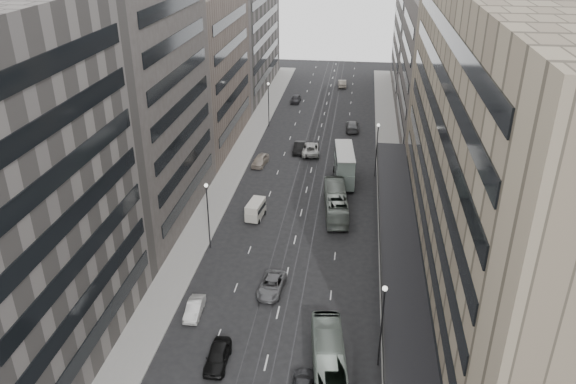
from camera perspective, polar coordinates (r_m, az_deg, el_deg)
The scene contains 26 objects.
ground at distance 55.81m, azimuth -1.18°, elevation -12.77°, with size 220.00×220.00×0.00m, color black.
sidewalk_right at distance 87.84m, azimuth 10.28°, elevation 2.23°, with size 4.00×125.00×0.15m, color gray.
sidewalk_left at distance 89.67m, azimuth -5.21°, elevation 3.06°, with size 4.00×125.00×0.15m, color gray.
department_store at distance 56.66m, azimuth 22.00°, elevation 3.38°, with size 19.20×60.00×30.00m.
building_right_mid at distance 98.77m, azimuth 16.20°, elevation 11.62°, with size 15.00×28.00×24.00m, color #433E3A.
building_right_far at distance 127.52m, azimuth 14.59°, elevation 15.83°, with size 15.00×32.00×28.00m, color slate.
building_left_b at distance 70.42m, azimuth -16.74°, elevation 10.19°, with size 15.00×26.00×34.00m, color #433E3A.
building_left_c at distance 95.99m, azimuth -10.09°, elevation 12.15°, with size 15.00×28.00×25.00m, color #66584F.
building_left_d at distance 126.91m, azimuth -5.72°, elevation 16.46°, with size 15.00×38.00×28.00m, color slate.
lamp_right_near at distance 48.33m, azimuth 9.56°, elevation -12.43°, with size 0.44×0.44×8.32m.
lamp_right_far at distance 83.48m, azimuth 9.04°, elevation 4.85°, with size 0.44×0.44×8.32m.
lamp_left_near at distance 64.63m, azimuth -8.16°, elevation -1.65°, with size 0.44×0.44×8.32m.
lamp_left_far at distance 103.67m, azimuth -1.99°, elevation 9.38°, with size 0.44×0.44×8.32m.
bus_near at distance 49.15m, azimuth 4.19°, elevation -16.92°, with size 2.58×11.04×3.08m, color gray.
bus_far at distance 73.59m, azimuth 4.88°, elevation -1.02°, with size 2.66×11.37×3.17m, color gray.
double_decker at distance 82.12m, azimuth 5.74°, elevation 2.77°, with size 3.49×9.23×4.94m.
panel_van at distance 72.20m, azimuth -3.31°, elevation -1.77°, with size 2.28×3.98×2.38m.
sedan_0 at distance 51.09m, azimuth -7.16°, elevation -16.23°, with size 1.86×4.61×1.57m, color black.
sedan_1 at distance 56.75m, azimuth -9.48°, elevation -11.58°, with size 1.41×4.03×1.33m, color silver.
sedan_2 at distance 59.03m, azimuth -1.68°, elevation -9.44°, with size 2.37×5.15×1.43m, color slate.
sedan_4 at distance 88.19m, azimuth -2.85°, elevation 3.24°, with size 1.87×4.66×1.59m, color #A49788.
sedan_5 at distance 93.11m, azimuth 1.14°, elevation 4.54°, with size 1.68×4.83×1.59m, color black.
sedan_6 at distance 92.59m, azimuth 2.29°, elevation 4.43°, with size 2.80×6.08×1.69m, color beige.
sedan_7 at distance 103.72m, azimuth 6.55°, elevation 6.70°, with size 2.36×5.80×1.68m, color #5B5B5D.
sedan_8 at distance 119.43m, azimuth 0.80°, elevation 9.44°, with size 1.81×4.49×1.53m, color #272629.
sedan_9 at distance 131.73m, azimuth 5.53°, elevation 10.94°, with size 1.71×4.92×1.62m, color #A59989.
Camera 1 is at (6.79, -42.91, 35.03)m, focal length 35.00 mm.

